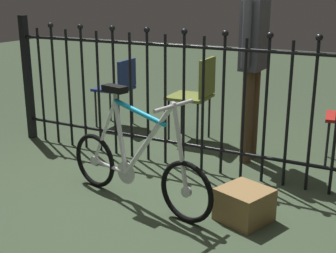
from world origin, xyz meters
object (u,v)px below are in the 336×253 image
at_px(bicycle, 136,164).
at_px(display_crate, 244,205).
at_px(chair_navy, 119,85).
at_px(chair_olive, 197,91).
at_px(person_visitor, 253,50).

distance_m(bicycle, display_crate, 0.86).
height_order(chair_navy, display_crate, chair_navy).
bearing_deg(display_crate, chair_olive, 125.44).
bearing_deg(bicycle, chair_navy, 127.28).
distance_m(chair_olive, chair_navy, 1.06).
xyz_separation_m(bicycle, person_visitor, (0.45, 1.32, 0.74)).
height_order(bicycle, person_visitor, person_visitor).
relative_size(person_visitor, display_crate, 5.38).
relative_size(bicycle, chair_navy, 1.72).
bearing_deg(chair_navy, chair_olive, -4.71).
relative_size(bicycle, chair_olive, 1.53).
height_order(bicycle, chair_navy, bicycle).
height_order(chair_navy, person_visitor, person_visitor).
xyz_separation_m(bicycle, display_crate, (0.82, 0.12, -0.20)).
relative_size(bicycle, person_visitor, 0.80).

